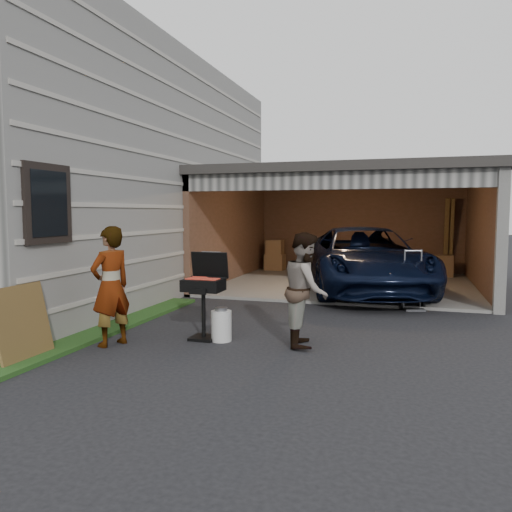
{
  "coord_description": "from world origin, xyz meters",
  "views": [
    {
      "loc": [
        2.3,
        -6.52,
        1.88
      ],
      "look_at": [
        -0.18,
        1.45,
        1.15
      ],
      "focal_mm": 35.0,
      "sensor_mm": 36.0,
      "label": 1
    }
  ],
  "objects_px": {
    "minivan": "(363,262)",
    "bbq_grill": "(204,288)",
    "propane_tank": "(221,326)",
    "hand_truck": "(413,298)",
    "plywood_panel": "(22,324)",
    "man": "(306,289)",
    "woman": "(111,286)"
  },
  "relations": [
    {
      "from": "plywood_panel",
      "to": "hand_truck",
      "type": "relative_size",
      "value": 0.84
    },
    {
      "from": "hand_truck",
      "to": "plywood_panel",
      "type": "bearing_deg",
      "value": -152.28
    },
    {
      "from": "woman",
      "to": "propane_tank",
      "type": "distance_m",
      "value": 1.68
    },
    {
      "from": "minivan",
      "to": "hand_truck",
      "type": "xyz_separation_m",
      "value": [
        1.11,
        -1.72,
        -0.51
      ]
    },
    {
      "from": "woman",
      "to": "propane_tank",
      "type": "bearing_deg",
      "value": 138.33
    },
    {
      "from": "propane_tank",
      "to": "hand_truck",
      "type": "bearing_deg",
      "value": 50.7
    },
    {
      "from": "woman",
      "to": "bbq_grill",
      "type": "distance_m",
      "value": 1.33
    },
    {
      "from": "man",
      "to": "bbq_grill",
      "type": "relative_size",
      "value": 1.25
    },
    {
      "from": "man",
      "to": "minivan",
      "type": "bearing_deg",
      "value": -15.4
    },
    {
      "from": "minivan",
      "to": "man",
      "type": "bearing_deg",
      "value": -110.64
    },
    {
      "from": "hand_truck",
      "to": "woman",
      "type": "bearing_deg",
      "value": -154.59
    },
    {
      "from": "minivan",
      "to": "propane_tank",
      "type": "height_order",
      "value": "minivan"
    },
    {
      "from": "bbq_grill",
      "to": "propane_tank",
      "type": "xyz_separation_m",
      "value": [
        0.29,
        -0.04,
        -0.54
      ]
    },
    {
      "from": "minivan",
      "to": "bbq_grill",
      "type": "distance_m",
      "value": 5.31
    },
    {
      "from": "minivan",
      "to": "woman",
      "type": "bearing_deg",
      "value": -134.02
    },
    {
      "from": "plywood_panel",
      "to": "propane_tank",
      "type": "bearing_deg",
      "value": 39.83
    },
    {
      "from": "plywood_panel",
      "to": "bbq_grill",
      "type": "bearing_deg",
      "value": 44.87
    },
    {
      "from": "woman",
      "to": "plywood_panel",
      "type": "height_order",
      "value": "woman"
    },
    {
      "from": "bbq_grill",
      "to": "propane_tank",
      "type": "distance_m",
      "value": 0.61
    },
    {
      "from": "propane_tank",
      "to": "hand_truck",
      "type": "distance_m",
      "value": 4.25
    },
    {
      "from": "hand_truck",
      "to": "man",
      "type": "bearing_deg",
      "value": -133.75
    },
    {
      "from": "man",
      "to": "bbq_grill",
      "type": "height_order",
      "value": "man"
    },
    {
      "from": "minivan",
      "to": "plywood_panel",
      "type": "distance_m",
      "value": 7.61
    },
    {
      "from": "bbq_grill",
      "to": "minivan",
      "type": "bearing_deg",
      "value": 69.41
    },
    {
      "from": "woman",
      "to": "man",
      "type": "bearing_deg",
      "value": 129.51
    },
    {
      "from": "bbq_grill",
      "to": "man",
      "type": "bearing_deg",
      "value": 3.56
    },
    {
      "from": "propane_tank",
      "to": "hand_truck",
      "type": "xyz_separation_m",
      "value": [
        2.69,
        3.29,
        0.0
      ]
    },
    {
      "from": "man",
      "to": "hand_truck",
      "type": "height_order",
      "value": "man"
    },
    {
      "from": "woman",
      "to": "hand_truck",
      "type": "relative_size",
      "value": 1.45
    },
    {
      "from": "man",
      "to": "hand_truck",
      "type": "distance_m",
      "value": 3.52
    },
    {
      "from": "bbq_grill",
      "to": "plywood_panel",
      "type": "bearing_deg",
      "value": -135.13
    },
    {
      "from": "minivan",
      "to": "man",
      "type": "height_order",
      "value": "man"
    }
  ]
}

